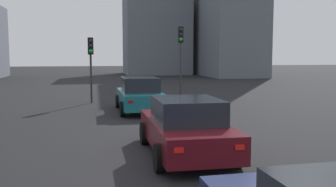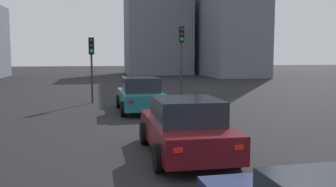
% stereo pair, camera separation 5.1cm
% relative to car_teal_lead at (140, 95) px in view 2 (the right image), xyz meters
% --- Properties ---
extents(ground_plane, '(160.00, 160.00, 0.20)m').
position_rel_car_teal_lead_xyz_m(ground_plane, '(-7.87, -0.18, -0.86)').
color(ground_plane, black).
extents(car_teal_lead, '(4.28, 2.05, 1.58)m').
position_rel_car_teal_lead_xyz_m(car_teal_lead, '(0.00, 0.00, 0.00)').
color(car_teal_lead, '#19606B').
rests_on(car_teal_lead, ground_plane).
extents(car_maroon_second, '(4.34, 2.02, 1.50)m').
position_rel_car_teal_lead_xyz_m(car_maroon_second, '(-7.70, -0.28, -0.03)').
color(car_maroon_second, '#510F16').
rests_on(car_maroon_second, ground_plane).
extents(traffic_light_near_left, '(0.32, 0.30, 4.18)m').
position_rel_car_teal_lead_xyz_m(traffic_light_near_left, '(3.79, -2.79, 2.25)').
color(traffic_light_near_left, '#2D2D30').
rests_on(traffic_light_near_left, ground_plane).
extents(traffic_light_near_right, '(0.33, 0.30, 3.51)m').
position_rel_car_teal_lead_xyz_m(traffic_light_near_right, '(3.49, 2.20, 1.78)').
color(traffic_light_near_right, '#2D2D30').
rests_on(traffic_light_near_right, ground_plane).
extents(building_facade_left, '(15.26, 6.13, 17.07)m').
position_rel_car_teal_lead_xyz_m(building_facade_left, '(29.10, -14.18, 7.78)').
color(building_facade_left, slate).
rests_on(building_facade_left, ground_plane).
extents(building_facade_center, '(8.61, 8.34, 10.41)m').
position_rel_car_teal_lead_xyz_m(building_facade_center, '(33.76, -6.18, 4.45)').
color(building_facade_center, slate).
rests_on(building_facade_center, ground_plane).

